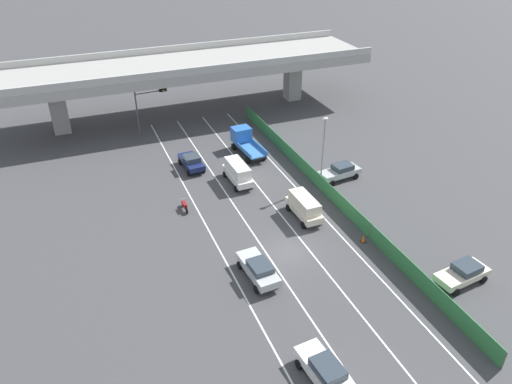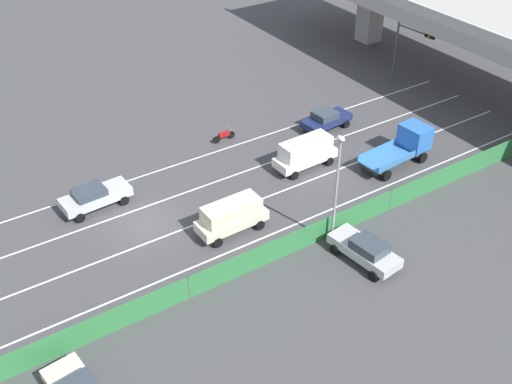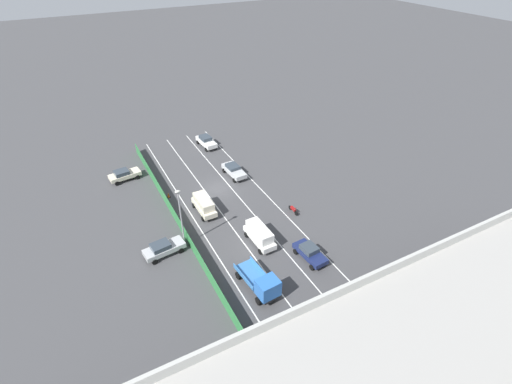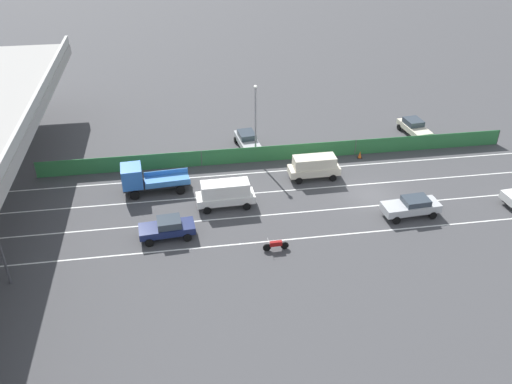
{
  "view_description": "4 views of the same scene",
  "coord_description": "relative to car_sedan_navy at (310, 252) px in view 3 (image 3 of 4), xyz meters",
  "views": [
    {
      "loc": [
        -14.75,
        -29.55,
        25.67
      ],
      "look_at": [
        -0.31,
        6.45,
        2.34
      ],
      "focal_mm": 34.4,
      "sensor_mm": 36.0,
      "label": 1
    },
    {
      "loc": [
        30.31,
        -11.42,
        24.84
      ],
      "look_at": [
        2.19,
        6.94,
        1.13
      ],
      "focal_mm": 43.46,
      "sensor_mm": 36.0,
      "label": 2
    },
    {
      "loc": [
        16.06,
        41.87,
        29.97
      ],
      "look_at": [
        -2.85,
        6.13,
        2.24
      ],
      "focal_mm": 26.9,
      "sensor_mm": 36.0,
      "label": 3
    },
    {
      "loc": [
        -37.57,
        15.85,
        24.56
      ],
      "look_at": [
        0.49,
        9.98,
        0.9
      ],
      "focal_mm": 37.71,
      "sensor_mm": 36.0,
      "label": 4
    }
  ],
  "objects": [
    {
      "name": "ground_plane",
      "position": [
        3.54,
        -17.42,
        -0.88
      ],
      "size": [
        300.0,
        300.0,
        0.0
      ],
      "primitive_type": "plane",
      "color": "#424244"
    },
    {
      "name": "lane_line_left_edge",
      "position": [
        -1.77,
        -10.84,
        -0.87
      ],
      "size": [
        0.14,
        49.16,
        0.01
      ],
      "primitive_type": "cube",
      "color": "silver",
      "rests_on": "ground"
    },
    {
      "name": "lane_line_mid_left",
      "position": [
        1.77,
        -10.84,
        -0.87
      ],
      "size": [
        0.14,
        49.16,
        0.01
      ],
      "primitive_type": "cube",
      "color": "silver",
      "rests_on": "ground"
    },
    {
      "name": "lane_line_mid_right",
      "position": [
        5.31,
        -10.84,
        -0.87
      ],
      "size": [
        0.14,
        49.16,
        0.01
      ],
      "primitive_type": "cube",
      "color": "silver",
      "rests_on": "ground"
    },
    {
      "name": "lane_line_right_edge",
      "position": [
        8.84,
        -10.84,
        -0.87
      ],
      "size": [
        0.14,
        49.16,
        0.01
      ],
      "primitive_type": "cube",
      "color": "silver",
      "rests_on": "ground"
    },
    {
      "name": "elevated_overpass",
      "position": [
        3.54,
        15.74,
        5.51
      ],
      "size": [
        50.53,
        11.52,
        8.06
      ],
      "color": "#A09E99",
      "rests_on": "ground"
    },
    {
      "name": "green_fence",
      "position": [
        10.99,
        -10.84,
        -0.09
      ],
      "size": [
        0.1,
        45.26,
        1.58
      ],
      "color": "#2D753D",
      "rests_on": "ground"
    },
    {
      "name": "car_sedan_navy",
      "position": [
        0.0,
        0.0,
        0.0
      ],
      "size": [
        2.24,
        4.33,
        1.6
      ],
      "color": "navy",
      "rests_on": "ground"
    },
    {
      "name": "car_van_white",
      "position": [
        3.65,
        -4.82,
        0.4
      ],
      "size": [
        2.06,
        4.87,
        2.27
      ],
      "color": "silver",
      "rests_on": "ground"
    },
    {
      "name": "car_sedan_white",
      "position": [
        0.12,
        -30.09,
        0.07
      ],
      "size": [
        2.29,
        4.75,
        1.73
      ],
      "color": "white",
      "rests_on": "ground"
    },
    {
      "name": "car_sedan_silver",
      "position": [
        -0.01,
        -19.56,
        0.01
      ],
      "size": [
        2.23,
        4.75,
        1.58
      ],
      "color": "#B7BABC",
      "rests_on": "ground"
    },
    {
      "name": "car_van_cream",
      "position": [
        7.14,
        -13.23,
        0.34
      ],
      "size": [
        1.99,
        4.64,
        2.15
      ],
      "color": "beige",
      "rests_on": "ground"
    },
    {
      "name": "flatbed_truck_blue",
      "position": [
        6.96,
        1.96,
        0.46
      ],
      "size": [
        2.71,
        5.87,
        2.6
      ],
      "color": "black",
      "rests_on": "ground"
    },
    {
      "name": "motorcycle",
      "position": [
        -2.87,
        -7.86,
        -0.42
      ],
      "size": [
        0.6,
        1.95,
        0.93
      ],
      "color": "black",
      "rests_on": "ground"
    },
    {
      "name": "parked_sedan_cream",
      "position": [
        14.47,
        -25.89,
        0.0
      ],
      "size": [
        4.57,
        2.44,
        1.59
      ],
      "color": "beige",
      "rests_on": "ground"
    },
    {
      "name": "parked_wagon_silver",
      "position": [
        13.97,
        -8.11,
        0.02
      ],
      "size": [
        4.71,
        2.4,
        1.63
      ],
      "color": "#B2B5B7",
      "rests_on": "ground"
    },
    {
      "name": "traffic_light",
      "position": [
        -2.33,
        10.86,
        3.19
      ],
      "size": [
        4.05,
        0.54,
        5.72
      ],
      "color": "#47474C",
      "rests_on": "ground"
    },
    {
      "name": "street_lamp",
      "position": [
        11.42,
        -8.54,
        3.67
      ],
      "size": [
        0.6,
        0.36,
        7.53
      ],
      "color": "gray",
      "rests_on": "ground"
    },
    {
      "name": "traffic_cone",
      "position": [
        10.22,
        -18.62,
        -0.54
      ],
      "size": [
        0.47,
        0.47,
        0.72
      ],
      "color": "orange",
      "rests_on": "ground"
    }
  ]
}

